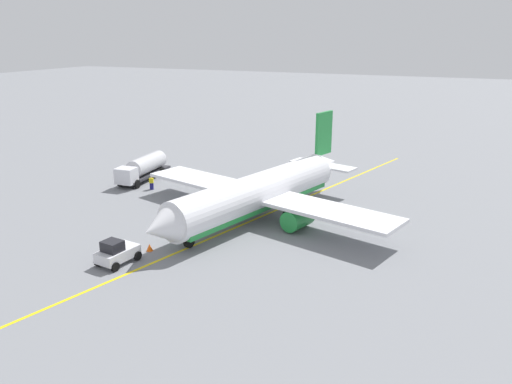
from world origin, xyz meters
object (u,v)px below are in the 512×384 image
Objects in this scene: pushback_tug at (117,252)px; refueling_worker at (152,183)px; safety_cone_nose at (150,247)px; airplane at (259,193)px; fuel_tanker at (143,168)px.

pushback_tug is 2.24× the size of refueling_worker.
refueling_worker reaches higher than safety_cone_nose.
airplane is 3.00× the size of fuel_tanker.
airplane is at bearing 70.34° from fuel_tanker.
fuel_tanker is 4.76m from refueling_worker.
airplane is 18.15× the size of refueling_worker.
fuel_tanker is (-7.16, -20.03, -1.05)m from airplane.
pushback_tug reaches higher than refueling_worker.
fuel_tanker is 15.68× the size of safety_cone_nose.
fuel_tanker is at bearing -149.03° from pushback_tug.
airplane reaches higher than fuel_tanker.
safety_cone_nose is (16.00, 10.96, -0.49)m from refueling_worker.
fuel_tanker reaches higher than refueling_worker.
airplane is 47.03× the size of safety_cone_nose.
fuel_tanker is 2.70× the size of pushback_tug.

